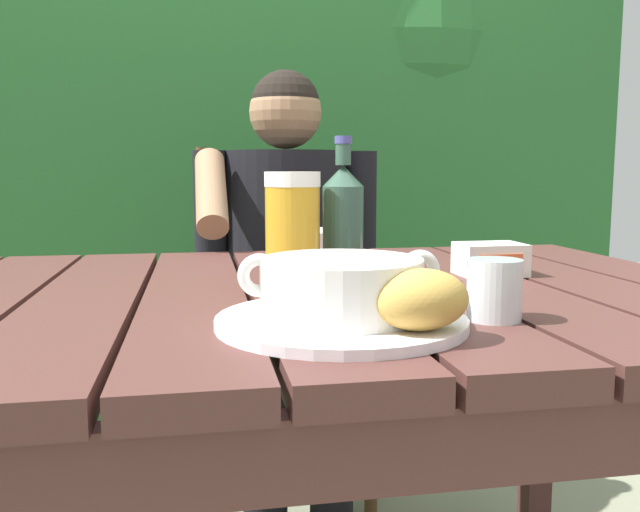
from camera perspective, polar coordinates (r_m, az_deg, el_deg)
The scene contains 13 objects.
dining_table at distance 1.05m, azimuth -2.00°, elevation -7.46°, with size 1.40×0.94×0.76m.
hedge_backdrop at distance 2.80m, azimuth -3.11°, elevation 11.42°, with size 3.00×0.98×2.34m.
chair_near_diner at distance 1.98m, azimuth -3.47°, elevation -5.80°, with size 0.47×0.43×1.01m.
person_eating at distance 1.75m, azimuth -2.82°, elevation -0.34°, with size 0.48×0.47×1.20m.
serving_plate at distance 0.78m, azimuth 1.82°, elevation -5.61°, with size 0.29×0.29×0.01m.
soup_bowl at distance 0.77m, azimuth 1.83°, elevation -2.59°, with size 0.24×0.19×0.08m.
bread_roll at distance 0.71m, azimuth 8.64°, elevation -3.71°, with size 0.12×0.10×0.07m.
beer_glass at distance 1.01m, azimuth -2.37°, elevation 2.19°, with size 0.08×0.08×0.18m.
beer_bottle at distance 1.06m, azimuth 1.98°, elevation 2.91°, with size 0.07×0.07×0.23m.
water_glass_small at distance 0.83m, azimuth 14.73°, elevation -2.82°, with size 0.07×0.07×0.07m.
butter_tub at distance 1.18m, azimuth 14.41°, elevation -0.27°, with size 0.11×0.09×0.06m.
table_knife at distance 0.94m, azimuth 9.72°, elevation -3.55°, with size 0.16×0.08×0.01m.
diner_bowl at distance 1.40m, azimuth -0.85°, elevation 1.12°, with size 0.15×0.15×0.05m.
Camera 1 is at (-0.15, -1.01, 0.95)m, focal length 37.28 mm.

